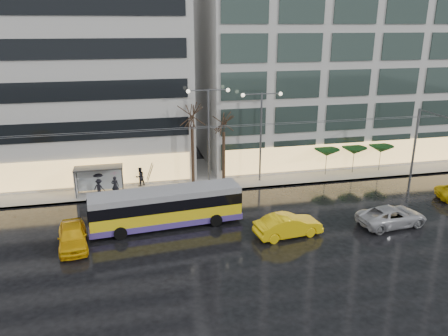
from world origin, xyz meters
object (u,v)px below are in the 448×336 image
object	(u,v)px
trolleybus	(166,209)
taxi_a	(73,236)
bus_shelter	(95,174)
street_lamp_near	(209,124)

from	to	relation	value
trolleybus	taxi_a	size ratio (longest dim) A/B	2.45
bus_shelter	street_lamp_near	size ratio (longest dim) A/B	0.47
bus_shelter	street_lamp_near	world-z (taller)	street_lamp_near
street_lamp_near	trolleybus	bearing A→B (deg)	-121.22
trolleybus	street_lamp_near	size ratio (longest dim) A/B	1.27
bus_shelter	trolleybus	bearing A→B (deg)	-54.31
trolleybus	street_lamp_near	bearing A→B (deg)	58.78
bus_shelter	street_lamp_near	bearing A→B (deg)	0.63
street_lamp_near	taxi_a	size ratio (longest dim) A/B	1.92
trolleybus	bus_shelter	bearing A→B (deg)	125.69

